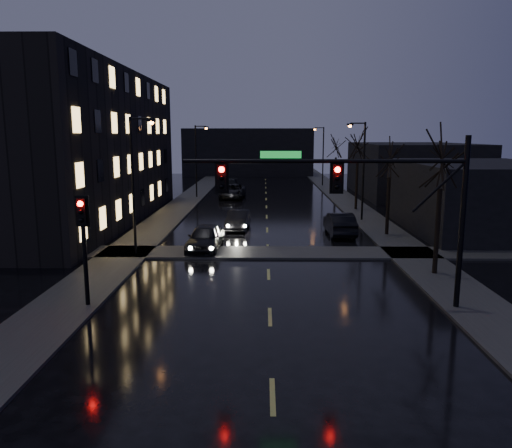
{
  "coord_description": "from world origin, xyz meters",
  "views": [
    {
      "loc": [
        -0.25,
        -10.53,
        7.03
      ],
      "look_at": [
        -0.59,
        10.71,
        3.2
      ],
      "focal_mm": 35.0,
      "sensor_mm": 36.0,
      "label": 1
    }
  ],
  "objects_px": {
    "oncoming_car_b": "(238,220)",
    "oncoming_car_d": "(229,185)",
    "oncoming_car_a": "(205,238)",
    "lead_car": "(340,224)",
    "oncoming_car_c": "(232,191)"
  },
  "relations": [
    {
      "from": "oncoming_car_b",
      "to": "oncoming_car_d",
      "type": "relative_size",
      "value": 0.79
    },
    {
      "from": "oncoming_car_b",
      "to": "oncoming_car_d",
      "type": "bearing_deg",
      "value": 99.75
    },
    {
      "from": "oncoming_car_d",
      "to": "lead_car",
      "type": "relative_size",
      "value": 1.11
    },
    {
      "from": "oncoming_car_a",
      "to": "lead_car",
      "type": "xyz_separation_m",
      "value": [
        8.94,
        4.99,
        0.0
      ]
    },
    {
      "from": "oncoming_car_a",
      "to": "oncoming_car_d",
      "type": "relative_size",
      "value": 0.87
    },
    {
      "from": "oncoming_car_a",
      "to": "lead_car",
      "type": "distance_m",
      "value": 10.24
    },
    {
      "from": "oncoming_car_c",
      "to": "lead_car",
      "type": "xyz_separation_m",
      "value": [
        8.88,
        -20.53,
        0.01
      ]
    },
    {
      "from": "oncoming_car_c",
      "to": "lead_car",
      "type": "height_order",
      "value": "lead_car"
    },
    {
      "from": "oncoming_car_a",
      "to": "oncoming_car_b",
      "type": "relative_size",
      "value": 1.1
    },
    {
      "from": "oncoming_car_d",
      "to": "lead_car",
      "type": "distance_m",
      "value": 28.44
    },
    {
      "from": "oncoming_car_a",
      "to": "oncoming_car_d",
      "type": "xyz_separation_m",
      "value": [
        -0.73,
        31.74,
        -0.01
      ]
    },
    {
      "from": "oncoming_car_d",
      "to": "lead_car",
      "type": "bearing_deg",
      "value": -70.6
    },
    {
      "from": "oncoming_car_a",
      "to": "oncoming_car_b",
      "type": "xyz_separation_m",
      "value": [
        1.65,
        6.99,
        -0.1
      ]
    },
    {
      "from": "oncoming_car_a",
      "to": "lead_car",
      "type": "relative_size",
      "value": 0.96
    },
    {
      "from": "oncoming_car_b",
      "to": "lead_car",
      "type": "xyz_separation_m",
      "value": [
        7.29,
        -2.0,
        0.1
      ]
    }
  ]
}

